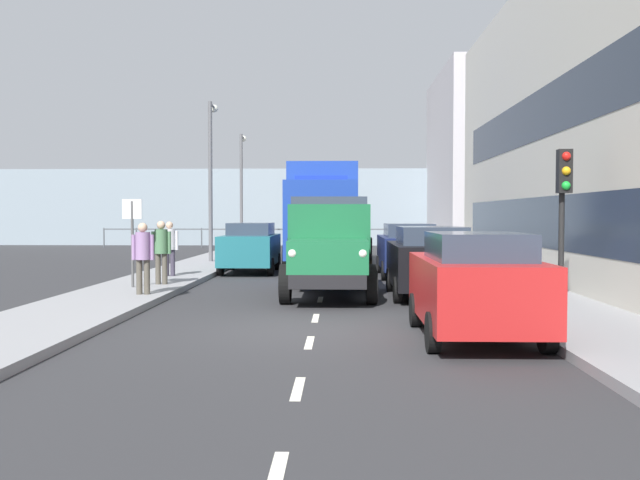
# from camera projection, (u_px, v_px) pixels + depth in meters

# --- Properties ---
(ground_plane) EXTENTS (80.00, 80.00, 0.00)m
(ground_plane) POSITION_uv_depth(u_px,v_px,m) (325.00, 279.00, 21.69)
(ground_plane) COLOR #2D2D30
(sidewalk_left) EXTENTS (2.42, 42.45, 0.15)m
(sidewalk_left) POSITION_uv_depth(u_px,v_px,m) (481.00, 277.00, 21.54)
(sidewalk_left) COLOR gray
(sidewalk_left) RESTS_ON ground_plane
(sidewalk_right) EXTENTS (2.42, 42.45, 0.15)m
(sidewalk_right) POSITION_uv_depth(u_px,v_px,m) (171.00, 276.00, 21.83)
(sidewalk_right) COLOR gray
(sidewalk_right) RESTS_ON ground_plane
(road_centreline_markings) EXTENTS (0.12, 38.71, 0.01)m
(road_centreline_markings) POSITION_uv_depth(u_px,v_px,m) (325.00, 279.00, 21.71)
(road_centreline_markings) COLOR silver
(road_centreline_markings) RESTS_ON ground_plane
(building_far_block) EXTENTS (6.14, 10.94, 10.02)m
(building_far_block) POSITION_uv_depth(u_px,v_px,m) (492.00, 162.00, 39.96)
(building_far_block) COLOR #B7B2B7
(building_far_block) RESTS_ON ground_plane
(sea_horizon) EXTENTS (80.00, 0.80, 5.00)m
(sea_horizon) POSITION_uv_depth(u_px,v_px,m) (334.00, 207.00, 45.80)
(sea_horizon) COLOR #84939E
(sea_horizon) RESTS_ON ground_plane
(seawall_railing) EXTENTS (28.08, 0.08, 1.20)m
(seawall_railing) POSITION_uv_depth(u_px,v_px,m) (333.00, 233.00, 42.26)
(seawall_railing) COLOR #4C5156
(seawall_railing) RESTS_ON ground_plane
(truck_vintage_green) EXTENTS (2.17, 5.64, 2.43)m
(truck_vintage_green) POSITION_uv_depth(u_px,v_px,m) (329.00, 249.00, 16.93)
(truck_vintage_green) COLOR black
(truck_vintage_green) RESTS_ON ground_plane
(lorry_cargo_blue) EXTENTS (2.58, 8.20, 3.87)m
(lorry_cargo_blue) POSITION_uv_depth(u_px,v_px,m) (323.00, 213.00, 26.19)
(lorry_cargo_blue) COLOR #193899
(lorry_cargo_blue) RESTS_ON ground_plane
(car_red_kerbside_near) EXTENTS (1.82, 3.86, 1.72)m
(car_red_kerbside_near) POSITION_uv_depth(u_px,v_px,m) (475.00, 284.00, 11.25)
(car_red_kerbside_near) COLOR #B21E1E
(car_red_kerbside_near) RESTS_ON ground_plane
(car_black_kerbside_1) EXTENTS (1.93, 3.92, 1.72)m
(car_black_kerbside_1) POSITION_uv_depth(u_px,v_px,m) (430.00, 260.00, 16.96)
(car_black_kerbside_1) COLOR black
(car_black_kerbside_1) RESTS_ON ground_plane
(car_navy_kerbside_2) EXTENTS (1.86, 4.43, 1.72)m
(car_navy_kerbside_2) POSITION_uv_depth(u_px,v_px,m) (408.00, 249.00, 22.59)
(car_navy_kerbside_2) COLOR navy
(car_navy_kerbside_2) RESTS_ON ground_plane
(car_teal_oppositeside_0) EXTENTS (1.84, 3.97, 1.72)m
(car_teal_oppositeside_0) POSITION_uv_depth(u_px,v_px,m) (251.00, 247.00, 24.21)
(car_teal_oppositeside_0) COLOR #1E6670
(car_teal_oppositeside_0) RESTS_ON ground_plane
(pedestrian_strolling) EXTENTS (0.53, 0.34, 1.67)m
(pedestrian_strolling) POSITION_uv_depth(u_px,v_px,m) (143.00, 252.00, 16.26)
(pedestrian_strolling) COLOR #4C473D
(pedestrian_strolling) RESTS_ON sidewalk_right
(pedestrian_in_dark_coat) EXTENTS (0.53, 0.34, 1.69)m
(pedestrian_in_dark_coat) POSITION_uv_depth(u_px,v_px,m) (161.00, 247.00, 18.61)
(pedestrian_in_dark_coat) COLOR #4C473D
(pedestrian_in_dark_coat) RESTS_ON sidewalk_right
(pedestrian_couple_a) EXTENTS (0.53, 0.34, 1.65)m
(pedestrian_couple_a) POSITION_uv_depth(u_px,v_px,m) (170.00, 244.00, 21.13)
(pedestrian_couple_a) COLOR #383342
(pedestrian_couple_a) RESTS_ON sidewalk_right
(traffic_light_near) EXTENTS (0.28, 0.41, 3.20)m
(traffic_light_near) POSITION_uv_depth(u_px,v_px,m) (564.00, 192.00, 14.47)
(traffic_light_near) COLOR black
(traffic_light_near) RESTS_ON sidewalk_left
(lamp_post_promenade) EXTENTS (0.32, 1.14, 6.35)m
(lamp_post_promenade) POSITION_uv_depth(u_px,v_px,m) (211.00, 166.00, 27.96)
(lamp_post_promenade) COLOR #59595B
(lamp_post_promenade) RESTS_ON sidewalk_right
(lamp_post_far) EXTENTS (0.32, 1.14, 6.14)m
(lamp_post_far) POSITION_uv_depth(u_px,v_px,m) (242.00, 180.00, 37.31)
(lamp_post_far) COLOR #59595B
(lamp_post_far) RESTS_ON sidewalk_right
(street_sign) EXTENTS (0.50, 0.07, 2.25)m
(street_sign) POSITION_uv_depth(u_px,v_px,m) (132.00, 227.00, 17.85)
(street_sign) COLOR #4C4C4C
(street_sign) RESTS_ON sidewalk_right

